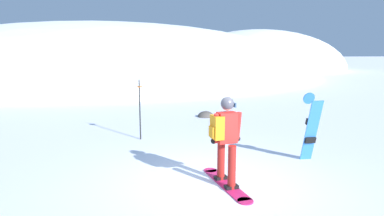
{
  "coord_description": "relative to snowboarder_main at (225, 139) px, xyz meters",
  "views": [
    {
      "loc": [
        -1.43,
        -5.97,
        2.54
      ],
      "look_at": [
        0.1,
        2.83,
        1.0
      ],
      "focal_mm": 30.72,
      "sensor_mm": 36.0,
      "label": 1
    }
  ],
  "objects": [
    {
      "name": "ground_plane",
      "position": [
        -0.21,
        0.18,
        -0.92
      ],
      "size": [
        300.0,
        300.0,
        0.0
      ],
      "primitive_type": "plane",
      "color": "white"
    },
    {
      "name": "ridge_peak_main",
      "position": [
        -4.56,
        30.49,
        -0.92
      ],
      "size": [
        43.61,
        39.25,
        10.9
      ],
      "color": "white",
      "rests_on": "ground"
    },
    {
      "name": "ridge_peak_far",
      "position": [
        15.57,
        38.84,
        -0.92
      ],
      "size": [
        24.09,
        21.68,
        11.17
      ],
      "color": "white",
      "rests_on": "ground"
    },
    {
      "name": "snowboarder_main",
      "position": [
        0.0,
        0.0,
        0.0
      ],
      "size": [
        0.64,
        1.82,
        1.71
      ],
      "color": "#D11E5B",
      "rests_on": "ground"
    },
    {
      "name": "spare_snowboard",
      "position": [
        2.32,
        1.0,
        -0.1
      ],
      "size": [
        0.28,
        0.45,
        1.61
      ],
      "color": "blue",
      "rests_on": "ground"
    },
    {
      "name": "piste_marker_near",
      "position": [
        -1.53,
        3.66,
        0.12
      ],
      "size": [
        0.2,
        0.2,
        1.81
      ],
      "color": "black",
      "rests_on": "ground"
    },
    {
      "name": "rock_dark",
      "position": [
        1.06,
        6.61,
        -0.92
      ],
      "size": [
        0.65,
        0.55,
        0.45
      ],
      "color": "#4C4742",
      "rests_on": "ground"
    }
  ]
}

